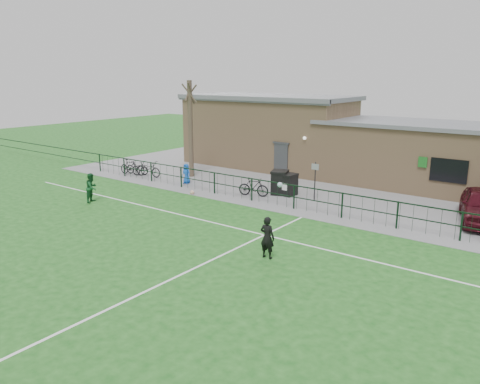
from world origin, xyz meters
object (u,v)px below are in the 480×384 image
Objects in this scene: wheelie_bin_left at (280,183)px; bicycle_b at (130,167)px; spectator_child at (186,174)px; ball_ground at (192,192)px; sign_post at (315,181)px; bare_tree at (191,130)px; wheelie_bin_right at (288,185)px; bicycle_a at (137,167)px; bicycle_c at (148,169)px; outfield_player at (92,188)px; bicycle_d at (253,187)px.

wheelie_bin_left is 10.57m from bicycle_b.
ball_ground is (2.03, -1.71, -0.50)m from spectator_child.
bare_tree is at bearing 176.82° from sign_post.
bicycle_a is at bearing -171.06° from wheelie_bin_right.
wheelie_bin_right is 9.68m from bicycle_c.
bicycle_d is at bearing -68.45° from outfield_player.
spectator_child is at bearing -166.55° from wheelie_bin_right.
wheelie_bin_right is 0.66× the size of bicycle_b.
bicycle_b is 0.88× the size of bicycle_c.
bare_tree is 3.59× the size of bicycle_b.
outfield_player is (2.27, -5.86, 0.23)m from bicycle_c.
bare_tree is at bearing -22.23° from outfield_player.
bicycle_c reaches higher than ball_ground.
bicycle_c is at bearing 74.14° from bicycle_d.
bare_tree is 26.01× the size of ball_ground.
bicycle_d is at bearing -158.29° from sign_post.
wheelie_bin_right is 0.55× the size of sign_post.
ball_ground is (-5.90, -2.85, -0.90)m from sign_post.
sign_post is at bearing 25.80° from ball_ground.
bicycle_d is (6.04, -1.70, -2.48)m from bare_tree.
spectator_child reaches higher than wheelie_bin_right.
bicycle_b is 1.40m from bicycle_c.
bicycle_c is at bearing -83.27° from bicycle_b.
spectator_child is (4.63, 0.36, 0.09)m from bicycle_b.
ball_ground is at bearing -116.29° from bicycle_a.
spectator_child is 5.13× the size of ball_ground.
spectator_child is at bearing 139.93° from ball_ground.
sign_post is at bearing -19.34° from wheelie_bin_left.
ball_ground is at bearing -42.15° from spectator_child.
bicycle_b is 4.65m from spectator_child.
bicycle_c is (-9.10, -1.18, -0.11)m from wheelie_bin_left.
bicycle_b is (-0.24, -0.38, 0.06)m from bicycle_a.
wheelie_bin_right reaches higher than bicycle_d.
bicycle_a is 1.02× the size of bicycle_d.
sign_post is at bearing -95.97° from bicycle_a.
bicycle_c is (-11.21, -1.19, -0.50)m from sign_post.
bicycle_c is 8.20m from bicycle_d.
bare_tree is at bearing 156.37° from wheelie_bin_left.
wheelie_bin_right is at bearing 8.73° from spectator_child.
ball_ground is at bearing -114.29° from bicycle_c.
ball_ground is (6.66, -1.35, -0.41)m from bicycle_b.
bicycle_c is (1.12, -0.07, 0.06)m from bicycle_a.
bicycle_a is at bearing 177.57° from spectator_child.
bicycle_d is at bearing -101.63° from bicycle_a.
bicycle_a is 6.66m from ball_ground.
bicycle_b is (-10.46, -1.50, -0.11)m from wheelie_bin_left.
bare_tree reaches higher than ball_ground.
wheelie_bin_right reaches higher than bicycle_a.
spectator_child is (-5.83, -1.14, -0.02)m from wheelie_bin_left.
sign_post reaches higher than bicycle_c.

